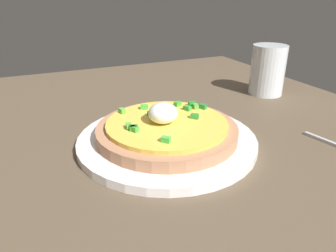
# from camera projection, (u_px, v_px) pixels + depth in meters

# --- Properties ---
(dining_table) EXTENTS (1.14, 0.78, 0.02)m
(dining_table) POSITION_uv_depth(u_px,v_px,m) (215.00, 139.00, 0.55)
(dining_table) COLOR brown
(dining_table) RESTS_ON ground
(plate) EXTENTS (0.29, 0.29, 0.01)m
(plate) POSITION_uv_depth(u_px,v_px,m) (168.00, 141.00, 0.50)
(plate) COLOR white
(plate) RESTS_ON dining_table
(pizza) EXTENTS (0.23, 0.23, 0.06)m
(pizza) POSITION_uv_depth(u_px,v_px,m) (168.00, 129.00, 0.50)
(pizza) COLOR #B17A57
(pizza) RESTS_ON plate
(cup_near) EXTENTS (0.08, 0.08, 0.12)m
(cup_near) POSITION_uv_depth(u_px,v_px,m) (267.00, 73.00, 0.73)
(cup_near) COLOR silver
(cup_near) RESTS_ON dining_table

